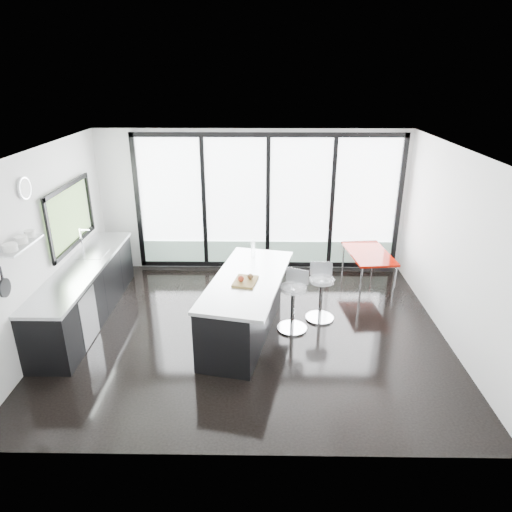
{
  "coord_description": "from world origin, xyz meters",
  "views": [
    {
      "loc": [
        0.2,
        -6.18,
        3.82
      ],
      "look_at": [
        0.1,
        0.3,
        1.15
      ],
      "focal_mm": 32.0,
      "sensor_mm": 36.0,
      "label": 1
    }
  ],
  "objects_px": {
    "bar_stool_near": "(293,308)",
    "bar_stool_far": "(321,299)",
    "red_table": "(367,269)",
    "island": "(243,305)"
  },
  "relations": [
    {
      "from": "bar_stool_near",
      "to": "bar_stool_far",
      "type": "xyz_separation_m",
      "value": [
        0.47,
        0.33,
        -0.01
      ]
    },
    {
      "from": "bar_stool_far",
      "to": "red_table",
      "type": "distance_m",
      "value": 1.65
    },
    {
      "from": "island",
      "to": "red_table",
      "type": "bearing_deg",
      "value": 37.47
    },
    {
      "from": "island",
      "to": "bar_stool_near",
      "type": "bearing_deg",
      "value": 9.13
    },
    {
      "from": "bar_stool_near",
      "to": "red_table",
      "type": "height_order",
      "value": "bar_stool_near"
    },
    {
      "from": "bar_stool_near",
      "to": "island",
      "type": "bearing_deg",
      "value": -147.04
    },
    {
      "from": "island",
      "to": "red_table",
      "type": "relative_size",
      "value": 2.0
    },
    {
      "from": "island",
      "to": "bar_stool_near",
      "type": "relative_size",
      "value": 3.32
    },
    {
      "from": "bar_stool_near",
      "to": "red_table",
      "type": "bearing_deg",
      "value": 70.88
    },
    {
      "from": "island",
      "to": "bar_stool_far",
      "type": "relative_size",
      "value": 3.4
    }
  ]
}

